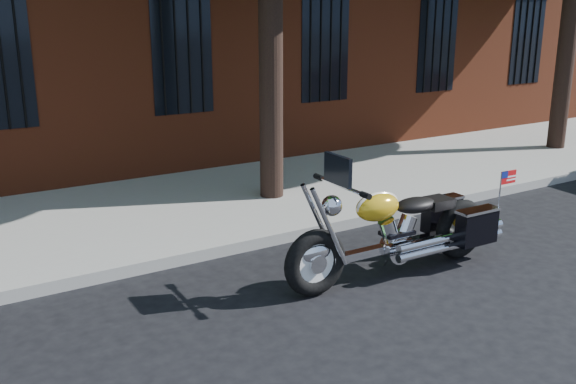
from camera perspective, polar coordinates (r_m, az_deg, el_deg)
ground at (r=7.59m, az=6.52°, el=-7.15°), size 120.00×120.00×0.00m
curb at (r=8.61m, az=0.84°, el=-3.67°), size 40.00×0.16×0.15m
sidewalk at (r=10.16m, az=-4.91°, el=-0.64°), size 40.00×3.60×0.15m
motorcycle at (r=7.48m, az=10.26°, el=-3.48°), size 2.98×0.87×1.51m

